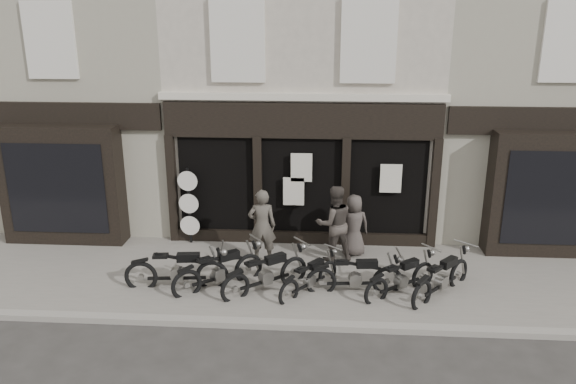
# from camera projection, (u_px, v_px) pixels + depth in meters

# --- Properties ---
(ground_plane) EXTENTS (90.00, 90.00, 0.00)m
(ground_plane) POSITION_uv_depth(u_px,v_px,m) (295.00, 298.00, 12.48)
(ground_plane) COLOR #2D2B28
(ground_plane) RESTS_ON ground
(pavement) EXTENTS (30.00, 4.20, 0.12)m
(pavement) POSITION_uv_depth(u_px,v_px,m) (297.00, 277.00, 13.32)
(pavement) COLOR slate
(pavement) RESTS_ON ground_plane
(kerb) EXTENTS (30.00, 0.25, 0.13)m
(kerb) POSITION_uv_depth(u_px,v_px,m) (292.00, 325.00, 11.27)
(kerb) COLOR gray
(kerb) RESTS_ON ground_plane
(central_building) EXTENTS (7.30, 6.22, 8.34)m
(central_building) POSITION_uv_depth(u_px,v_px,m) (306.00, 82.00, 16.91)
(central_building) COLOR #B8AD9E
(central_building) RESTS_ON ground
(neighbour_left) EXTENTS (5.60, 6.73, 8.34)m
(neighbour_left) POSITION_uv_depth(u_px,v_px,m) (100.00, 82.00, 17.27)
(neighbour_left) COLOR gray
(neighbour_left) RESTS_ON ground
(neighbour_right) EXTENTS (5.60, 6.73, 8.34)m
(neighbour_right) POSITION_uv_depth(u_px,v_px,m) (522.00, 85.00, 16.47)
(neighbour_right) COLOR gray
(neighbour_right) RESTS_ON ground
(motorcycle_0) EXTENTS (2.35, 0.64, 1.12)m
(motorcycle_0) POSITION_uv_depth(u_px,v_px,m) (178.00, 273.00, 12.66)
(motorcycle_0) COLOR black
(motorcycle_0) RESTS_ON ground
(motorcycle_1) EXTENTS (1.95, 1.57, 1.08)m
(motorcycle_1) POSITION_uv_depth(u_px,v_px,m) (220.00, 273.00, 12.69)
(motorcycle_1) COLOR black
(motorcycle_1) RESTS_ON ground
(motorcycle_2) EXTENTS (1.91, 1.60, 1.08)m
(motorcycle_2) POSITION_uv_depth(u_px,v_px,m) (266.00, 276.00, 12.54)
(motorcycle_2) COLOR black
(motorcycle_2) RESTS_ON ground
(motorcycle_3) EXTENTS (1.40, 1.60, 0.92)m
(motorcycle_3) POSITION_uv_depth(u_px,v_px,m) (310.00, 280.00, 12.52)
(motorcycle_3) COLOR black
(motorcycle_3) RESTS_ON ground
(motorcycle_4) EXTENTS (2.18, 0.59, 1.04)m
(motorcycle_4) POSITION_uv_depth(u_px,v_px,m) (356.00, 279.00, 12.47)
(motorcycle_4) COLOR black
(motorcycle_4) RESTS_ON ground
(motorcycle_5) EXTENTS (1.78, 1.47, 1.00)m
(motorcycle_5) POSITION_uv_depth(u_px,v_px,m) (401.00, 281.00, 12.41)
(motorcycle_5) COLOR black
(motorcycle_5) RESTS_ON ground
(motorcycle_6) EXTENTS (1.67, 1.80, 1.06)m
(motorcycle_6) POSITION_uv_depth(u_px,v_px,m) (442.00, 281.00, 12.34)
(motorcycle_6) COLOR black
(motorcycle_6) RESTS_ON ground
(man_left) EXTENTS (0.74, 0.54, 1.88)m
(man_left) POSITION_uv_depth(u_px,v_px,m) (262.00, 226.00, 13.77)
(man_left) COLOR #46413A
(man_left) RESTS_ON pavement
(man_centre) EXTENTS (1.11, 0.97, 1.93)m
(man_centre) POSITION_uv_depth(u_px,v_px,m) (334.00, 223.00, 13.87)
(man_centre) COLOR #3D3631
(man_centre) RESTS_ON pavement
(man_right) EXTENTS (0.88, 0.67, 1.61)m
(man_right) POSITION_uv_depth(u_px,v_px,m) (354.00, 225.00, 14.19)
(man_right) COLOR #403935
(man_right) RESTS_ON pavement
(advert_sign_post) EXTENTS (0.54, 0.34, 2.20)m
(advert_sign_post) POSITION_uv_depth(u_px,v_px,m) (189.00, 209.00, 14.91)
(advert_sign_post) COLOR black
(advert_sign_post) RESTS_ON ground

